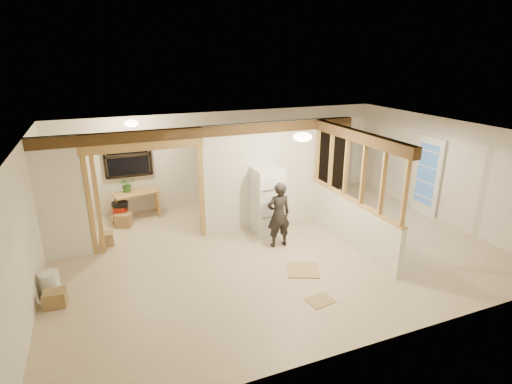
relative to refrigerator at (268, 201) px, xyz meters
name	(u,v)px	position (x,y,z in m)	size (l,w,h in m)	color
floor	(275,248)	(-0.19, -0.83, -0.77)	(9.00, 6.50, 0.01)	#C6B293
ceiling	(277,132)	(-0.19, -0.83, 1.73)	(9.00, 6.50, 0.01)	white
wall_back	(227,157)	(-0.19, 2.42, 0.48)	(9.00, 0.01, 2.50)	silver
wall_front	(377,268)	(-0.19, -4.08, 0.48)	(9.00, 0.01, 2.50)	silver
wall_left	(27,227)	(-4.69, -0.83, 0.48)	(0.01, 6.50, 2.50)	silver
wall_right	(443,170)	(4.31, -0.83, 0.48)	(0.01, 6.50, 2.50)	silver
partition_left_stub	(61,200)	(-4.24, 0.37, 0.48)	(0.90, 0.12, 2.50)	silver
partition_center	(262,176)	(0.01, 0.37, 0.48)	(2.80, 0.12, 2.50)	silver
doorway_frame	(148,196)	(-2.59, 0.37, 0.33)	(2.46, 0.14, 2.20)	tan
header_beam_back	(210,131)	(-1.19, 0.37, 1.61)	(7.00, 0.18, 0.22)	#4C331A
header_beam_right	(357,136)	(1.41, -1.23, 1.61)	(0.18, 3.30, 0.22)	#4C331A
pony_wall	(350,222)	(1.41, -1.23, -0.27)	(0.12, 3.20, 1.00)	silver
stud_partition	(355,171)	(1.41, -1.23, 0.89)	(0.14, 3.20, 1.32)	tan
window_back	(128,156)	(-2.79, 2.34, 0.78)	(1.12, 0.10, 1.10)	black
french_door	(427,176)	(4.23, -0.43, 0.23)	(0.12, 0.86, 2.00)	white
ceiling_dome_main	(303,137)	(0.11, -1.33, 1.71)	(0.36, 0.36, 0.16)	#FFEABF
ceiling_dome_util	(131,123)	(-2.69, 1.47, 1.71)	(0.32, 0.32, 0.14)	#FFEABF
hanging_bulb	(160,141)	(-2.19, 0.77, 1.41)	(0.07, 0.07, 0.07)	#FFD88C
refrigerator	(268,201)	(0.00, 0.00, 0.00)	(0.63, 0.62, 1.54)	silver
woman	(279,215)	(-0.07, -0.75, -0.05)	(0.52, 0.34, 1.43)	black
work_table	(137,205)	(-2.70, 2.03, -0.43)	(1.08, 0.54, 0.68)	tan
potted_plant	(127,184)	(-2.89, 2.13, 0.10)	(0.35, 0.30, 0.39)	#29541F
shop_vac	(121,212)	(-3.12, 1.79, -0.49)	(0.43, 0.43, 0.56)	#981908
bookshelf	(332,158)	(3.05, 2.18, 0.21)	(0.98, 0.33, 1.96)	black
bucket	(50,283)	(-4.50, -0.95, -0.57)	(0.32, 0.32, 0.41)	white
box_util_a	(124,220)	(-3.09, 1.58, -0.61)	(0.38, 0.32, 0.32)	olive
box_util_b	(106,239)	(-3.52, 0.69, -0.63)	(0.30, 0.30, 0.28)	olive
box_front	(55,298)	(-4.40, -1.38, -0.63)	(0.34, 0.27, 0.27)	olive
floor_panel_near	(303,270)	(-0.07, -1.89, -0.76)	(0.60, 0.60, 0.02)	tan
floor_panel_far	(320,300)	(-0.28, -2.89, -0.76)	(0.43, 0.35, 0.01)	tan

